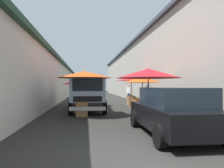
# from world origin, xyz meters

# --- Properties ---
(ground) EXTENTS (90.00, 90.00, 0.00)m
(ground) POSITION_xyz_m (13.50, 0.00, 0.00)
(ground) COLOR #282826
(building_left_whitewash) EXTENTS (49.80, 7.50, 3.84)m
(building_left_whitewash) POSITION_xyz_m (15.75, 7.04, 1.93)
(building_left_whitewash) COLOR beige
(building_left_whitewash) RESTS_ON ground
(building_right_concrete) EXTENTS (49.80, 7.50, 6.08)m
(building_right_concrete) POSITION_xyz_m (15.75, -7.04, 3.05)
(building_right_concrete) COLOR #A39E93
(building_right_concrete) RESTS_ON ground
(fruit_stall_far_left) EXTENTS (2.68, 2.68, 2.30)m
(fruit_stall_far_left) POSITION_xyz_m (6.36, 1.34, 1.86)
(fruit_stall_far_left) COLOR #9E9EA3
(fruit_stall_far_left) RESTS_ON ground
(fruit_stall_far_right) EXTENTS (2.22, 2.22, 2.29)m
(fruit_stall_far_right) POSITION_xyz_m (11.64, -2.22, 1.78)
(fruit_stall_far_right) COLOR #9E9EA3
(fruit_stall_far_right) RESTS_ON ground
(fruit_stall_near_right) EXTENTS (2.77, 2.77, 2.09)m
(fruit_stall_near_right) POSITION_xyz_m (11.12, 1.57, 1.65)
(fruit_stall_near_right) COLOR #9E9EA3
(fruit_stall_near_right) RESTS_ON ground
(fruit_stall_mid_lane) EXTENTS (2.71, 2.71, 2.31)m
(fruit_stall_mid_lane) POSITION_xyz_m (4.56, -1.37, 1.83)
(fruit_stall_mid_lane) COLOR #9E9EA3
(fruit_stall_mid_lane) RESTS_ON ground
(fruit_stall_near_left) EXTENTS (2.10, 2.10, 2.14)m
(fruit_stall_near_left) POSITION_xyz_m (7.67, -1.94, 1.53)
(fruit_stall_near_left) COLOR #9E9EA3
(fruit_stall_near_left) RESTS_ON ground
(hatchback_car) EXTENTS (3.92, 1.94, 1.45)m
(hatchback_car) POSITION_xyz_m (2.12, -1.37, 0.74)
(hatchback_car) COLOR black
(hatchback_car) RESTS_ON ground
(delivery_truck) EXTENTS (4.96, 2.06, 2.08)m
(delivery_truck) POSITION_xyz_m (7.62, 1.14, 1.04)
(delivery_truck) COLOR black
(delivery_truck) RESTS_ON ground
(vendor_by_crates) EXTENTS (0.56, 0.41, 1.61)m
(vendor_by_crates) POSITION_xyz_m (15.03, -2.73, 0.93)
(vendor_by_crates) COLOR navy
(vendor_by_crates) RESTS_ON ground
(parked_scooter) EXTENTS (1.69, 0.32, 1.14)m
(parked_scooter) POSITION_xyz_m (9.05, -2.95, 0.45)
(parked_scooter) COLOR black
(parked_scooter) RESTS_ON ground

